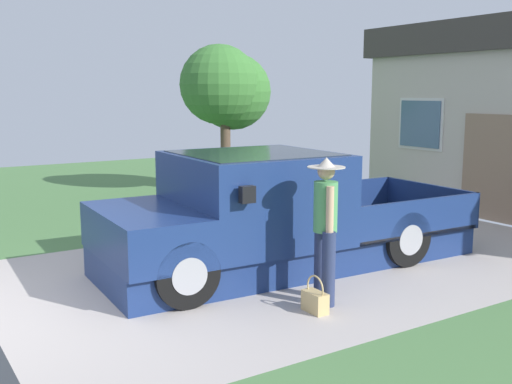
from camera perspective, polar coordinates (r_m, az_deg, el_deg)
pickup_truck at (r=8.46m, az=0.68°, el=-2.41°), size 2.28×5.62×1.66m
person_with_hat at (r=7.13m, az=6.58°, el=-3.03°), size 0.46×0.44×1.74m
handbag at (r=6.98m, az=5.62°, el=-10.18°), size 0.32×0.16×0.43m
front_yard_tree at (r=14.95m, az=-2.86°, el=9.77°), size 2.11×2.40×3.63m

